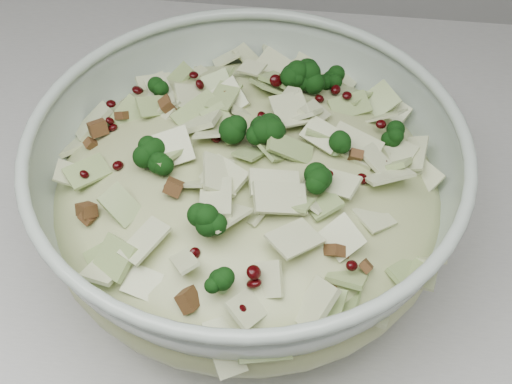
% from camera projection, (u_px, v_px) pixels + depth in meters
% --- Properties ---
extents(mixing_bowl, '(0.35, 0.35, 0.14)m').
position_uv_depth(mixing_bowl, '(247.00, 196.00, 0.58)').
color(mixing_bowl, '#A6B7A8').
rests_on(mixing_bowl, counter).
extents(salad, '(0.42, 0.42, 0.14)m').
position_uv_depth(salad, '(247.00, 177.00, 0.56)').
color(salad, '#AEB87D').
rests_on(salad, mixing_bowl).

